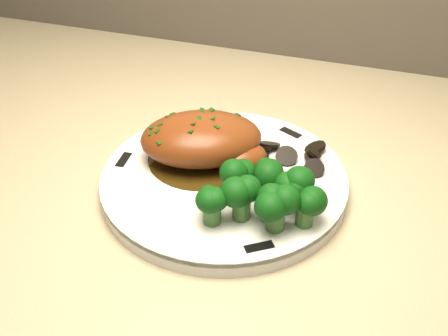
% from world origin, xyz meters
% --- Properties ---
extents(plate, '(0.29, 0.29, 0.02)m').
position_xyz_m(plate, '(-0.66, 1.61, 0.88)').
color(plate, silver).
rests_on(plate, counter).
extents(rim_accent_0, '(0.03, 0.02, 0.00)m').
position_xyz_m(rim_accent_0, '(-0.60, 1.72, 0.89)').
color(rim_accent_0, black).
rests_on(rim_accent_0, plate).
extents(rim_accent_1, '(0.01, 0.03, 0.00)m').
position_xyz_m(rim_accent_1, '(-0.78, 1.61, 0.89)').
color(rim_accent_1, black).
rests_on(rim_accent_1, plate).
extents(rim_accent_2, '(0.03, 0.02, 0.00)m').
position_xyz_m(rim_accent_2, '(-0.59, 1.52, 0.89)').
color(rim_accent_2, black).
rests_on(rim_accent_2, plate).
extents(gravy_pool, '(0.13, 0.13, 0.00)m').
position_xyz_m(gravy_pool, '(-0.69, 1.64, 0.89)').
color(gravy_pool, '#342209').
rests_on(gravy_pool, plate).
extents(chicken_breast, '(0.17, 0.14, 0.05)m').
position_xyz_m(chicken_breast, '(-0.69, 1.64, 0.92)').
color(chicken_breast, brown).
rests_on(chicken_breast, plate).
extents(mushroom_pile, '(0.10, 0.07, 0.02)m').
position_xyz_m(mushroom_pile, '(-0.61, 1.66, 0.90)').
color(mushroom_pile, black).
rests_on(mushroom_pile, plate).
extents(broccoli_florets, '(0.12, 0.09, 0.04)m').
position_xyz_m(broccoli_florets, '(-0.60, 1.57, 0.92)').
color(broccoli_florets, '#3F712F').
rests_on(broccoli_florets, plate).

